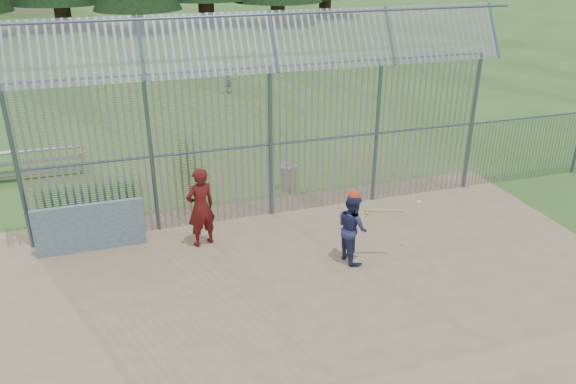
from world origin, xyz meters
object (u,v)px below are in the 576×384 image
object	(u,v)px
bleacher	(36,162)
trash_can	(288,177)
dugout_wall	(90,227)
onlooker	(201,207)
batter	(352,228)

from	to	relation	value
bleacher	trash_can	bearing A→B (deg)	-25.42
dugout_wall	onlooker	world-z (taller)	onlooker
trash_can	bleacher	distance (m)	8.02
dugout_wall	trash_can	size ratio (longest dim) A/B	3.05
batter	onlooker	xyz separation A→B (m)	(-3.15, 1.75, 0.17)
trash_can	bleacher	bearing A→B (deg)	154.58
trash_can	batter	bearing A→B (deg)	-87.91
dugout_wall	batter	distance (m)	6.14
batter	bleacher	size ratio (longest dim) A/B	0.55
onlooker	bleacher	distance (m)	7.40
dugout_wall	onlooker	xyz separation A→B (m)	(2.55, -0.50, 0.39)
onlooker	bleacher	bearing A→B (deg)	-73.21
bleacher	batter	bearing A→B (deg)	-46.41
batter	dugout_wall	bearing A→B (deg)	62.33
dugout_wall	bleacher	size ratio (longest dim) A/B	0.83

